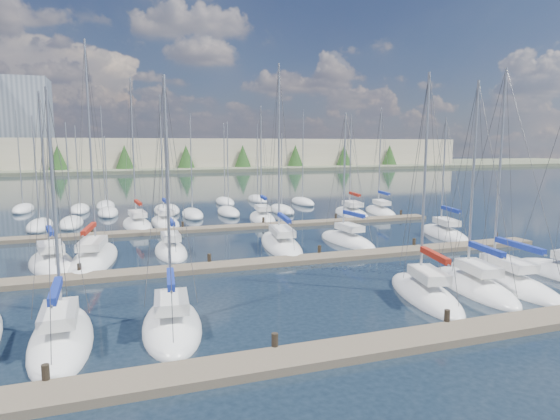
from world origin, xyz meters
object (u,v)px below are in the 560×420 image
object	(u,v)px
sailboat_o	(165,223)
sailboat_h	(51,263)
sailboat_m	(444,234)
sailboat_b	(61,339)
sailboat_p	(262,218)
sailboat_l	(347,241)
sailboat_f	(502,280)
sailboat_q	(351,213)
sailboat_k	(281,244)
sailboat_d	(425,294)
sailboat_r	(380,212)
sailboat_n	(137,225)
sailboat_i	(94,258)
sailboat_e	(473,286)
sailboat_j	(171,251)
sailboat_c	(172,325)

from	to	relation	value
sailboat_o	sailboat_h	world-z (taller)	sailboat_o
sailboat_m	sailboat_b	size ratio (longest dim) A/B	1.01
sailboat_p	sailboat_l	size ratio (longest dim) A/B	1.13
sailboat_f	sailboat_h	size ratio (longest dim) A/B	1.07
sailboat_q	sailboat_o	bearing A→B (deg)	-172.09
sailboat_l	sailboat_f	bearing A→B (deg)	-81.70
sailboat_o	sailboat_k	bearing A→B (deg)	-64.56
sailboat_l	sailboat_d	bearing A→B (deg)	-105.86
sailboat_b	sailboat_r	size ratio (longest dim) A/B	0.85
sailboat_n	sailboat_o	xyz separation A→B (m)	(2.70, 0.40, -0.00)
sailboat_f	sailboat_b	bearing A→B (deg)	-173.37
sailboat_n	sailboat_i	xyz separation A→B (m)	(-3.36, -13.52, -0.01)
sailboat_b	sailboat_q	size ratio (longest dim) A/B	0.91
sailboat_e	sailboat_m	distance (m)	15.96
sailboat_e	sailboat_l	distance (m)	13.71
sailboat_i	sailboat_j	size ratio (longest dim) A/B	1.40
sailboat_d	sailboat_r	bearing A→B (deg)	75.40
sailboat_q	sailboat_i	distance (m)	30.30
sailboat_h	sailboat_l	bearing A→B (deg)	-11.40
sailboat_p	sailboat_l	distance (m)	14.07
sailboat_c	sailboat_r	xyz separation A→B (m)	(27.09, 27.87, 0.01)
sailboat_e	sailboat_j	world-z (taller)	sailboat_e
sailboat_e	sailboat_r	distance (m)	29.44
sailboat_k	sailboat_j	size ratio (longest dim) A/B	1.33
sailboat_f	sailboat_d	bearing A→B (deg)	-168.49
sailboat_c	sailboat_n	bearing A→B (deg)	95.81
sailboat_d	sailboat_m	size ratio (longest dim) A/B	1.12
sailboat_b	sailboat_d	bearing A→B (deg)	-1.70
sailboat_d	sailboat_i	xyz separation A→B (m)	(-17.04, 14.11, 0.00)
sailboat_e	sailboat_j	xyz separation A→B (m)	(-15.17, 14.44, 0.00)
sailboat_l	sailboat_i	xyz separation A→B (m)	(-19.54, 0.15, 0.01)
sailboat_f	sailboat_h	distance (m)	28.70
sailboat_m	sailboat_i	size ratio (longest dim) A/B	0.71
sailboat_e	sailboat_m	bearing A→B (deg)	66.53
sailboat_e	sailboat_b	world-z (taller)	sailboat_e
sailboat_f	sailboat_b	world-z (taller)	sailboat_f
sailboat_q	sailboat_c	size ratio (longest dim) A/B	1.04
sailboat_p	sailboat_b	bearing A→B (deg)	-114.53
sailboat_f	sailboat_k	size ratio (longest dim) A/B	0.87
sailboat_i	sailboat_k	bearing A→B (deg)	8.06
sailboat_o	sailboat_i	size ratio (longest dim) A/B	0.87
sailboat_f	sailboat_o	world-z (taller)	sailboat_o
sailboat_d	sailboat_j	xyz separation A→B (m)	(-11.74, 14.73, -0.00)
sailboat_m	sailboat_o	world-z (taller)	sailboat_o
sailboat_e	sailboat_b	xyz separation A→B (m)	(-21.06, -0.34, -0.01)
sailboat_d	sailboat_m	bearing A→B (deg)	60.89
sailboat_i	sailboat_m	bearing A→B (deg)	6.55
sailboat_d	sailboat_p	size ratio (longest dim) A/B	0.97
sailboat_p	sailboat_h	bearing A→B (deg)	-137.02
sailboat_k	sailboat_q	bearing A→B (deg)	53.19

